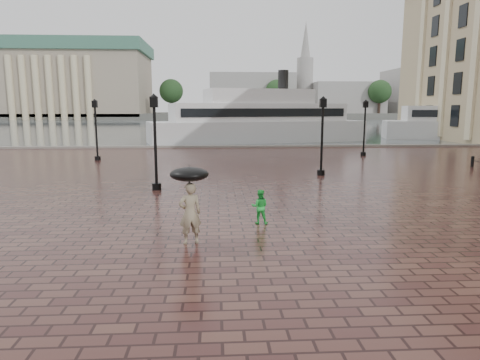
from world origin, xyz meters
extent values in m
plane|color=#341917|center=(0.00, 0.00, 0.00)|extent=(300.00, 300.00, 0.00)
plane|color=#495359|center=(0.00, 92.00, 0.00)|extent=(240.00, 240.00, 0.00)
cube|color=slate|center=(0.00, 32.00, 0.00)|extent=(80.00, 0.60, 0.30)
cube|color=#4C4C47|center=(0.00, 160.00, 1.00)|extent=(300.00, 60.00, 2.00)
cube|color=gray|center=(-55.00, 145.00, 12.00)|extent=(55.00, 30.00, 22.00)
cube|color=#3C6E59|center=(-55.00, 145.00, 24.00)|extent=(57.00, 32.00, 4.00)
cube|color=gray|center=(10.00, 150.00, 9.00)|extent=(30.00, 22.00, 14.00)
cube|color=gray|center=(45.00, 150.00, 7.50)|extent=(25.00, 22.00, 11.00)
cube|color=gray|center=(80.00, 150.00, 10.00)|extent=(35.00, 22.00, 16.00)
cylinder|color=gray|center=(30.00, 150.00, 12.00)|extent=(6.00, 6.00, 20.00)
cone|color=gray|center=(30.00, 150.00, 26.00)|extent=(5.00, 5.00, 18.00)
cylinder|color=#2D2119|center=(-54.00, 138.00, 4.00)|extent=(1.00, 1.00, 8.00)
sphere|color=#1B3518|center=(-54.00, 138.00, 9.50)|extent=(8.00, 8.00, 8.00)
cylinder|color=#2D2119|center=(-18.00, 138.00, 4.00)|extent=(1.00, 1.00, 8.00)
sphere|color=#1B3518|center=(-18.00, 138.00, 9.50)|extent=(8.00, 8.00, 8.00)
cylinder|color=#2D2119|center=(18.00, 138.00, 4.00)|extent=(1.00, 1.00, 8.00)
sphere|color=#1B3518|center=(18.00, 138.00, 9.50)|extent=(8.00, 8.00, 8.00)
cylinder|color=#2D2119|center=(54.00, 138.00, 4.00)|extent=(1.00, 1.00, 8.00)
sphere|color=#1B3518|center=(54.00, 138.00, 9.50)|extent=(8.00, 8.00, 8.00)
cylinder|color=#2D2119|center=(90.00, 138.00, 4.00)|extent=(1.00, 1.00, 8.00)
sphere|color=#1B3518|center=(90.00, 138.00, 9.50)|extent=(8.00, 8.00, 8.00)
cylinder|color=black|center=(14.00, 17.00, 0.30)|extent=(0.20, 0.20, 0.60)
sphere|color=black|center=(14.00, 17.00, 0.62)|extent=(0.22, 0.22, 0.22)
cylinder|color=black|center=(-6.00, 10.00, 0.15)|extent=(0.44, 0.44, 0.30)
cylinder|color=black|center=(-6.00, 10.00, 2.00)|extent=(0.14, 0.14, 4.00)
cube|color=black|center=(-6.00, 10.00, 4.15)|extent=(0.35, 0.35, 0.50)
sphere|color=beige|center=(-6.00, 10.00, 4.15)|extent=(0.28, 0.28, 0.28)
cylinder|color=black|center=(3.00, 14.00, 0.15)|extent=(0.44, 0.44, 0.30)
cylinder|color=black|center=(3.00, 14.00, 2.00)|extent=(0.14, 0.14, 4.00)
cube|color=black|center=(3.00, 14.00, 4.15)|extent=(0.35, 0.35, 0.50)
sphere|color=beige|center=(3.00, 14.00, 4.15)|extent=(0.28, 0.28, 0.28)
cylinder|color=black|center=(-12.00, 22.00, 0.15)|extent=(0.44, 0.44, 0.30)
cylinder|color=black|center=(-12.00, 22.00, 2.00)|extent=(0.14, 0.14, 4.00)
cube|color=black|center=(-12.00, 22.00, 4.15)|extent=(0.35, 0.35, 0.50)
sphere|color=beige|center=(-12.00, 22.00, 4.15)|extent=(0.28, 0.28, 0.28)
cylinder|color=black|center=(9.00, 24.00, 0.15)|extent=(0.44, 0.44, 0.30)
cylinder|color=black|center=(9.00, 24.00, 2.00)|extent=(0.14, 0.14, 4.00)
cube|color=black|center=(9.00, 24.00, 4.15)|extent=(0.35, 0.35, 0.50)
sphere|color=beige|center=(9.00, 24.00, 4.15)|extent=(0.28, 0.28, 0.28)
imported|color=gray|center=(-3.89, 1.54, 0.90)|extent=(0.75, 0.59, 1.80)
imported|color=green|center=(-1.67, 3.59, 0.58)|extent=(0.62, 0.51, 1.17)
cube|color=#BEBEBE|center=(1.80, 38.80, 1.19)|extent=(25.56, 12.10, 2.39)
cube|color=silver|center=(1.80, 38.80, 3.38)|extent=(20.55, 10.06, 1.99)
cube|color=silver|center=(1.80, 38.80, 5.17)|extent=(12.70, 7.46, 1.59)
cylinder|color=black|center=(4.69, 39.56, 6.96)|extent=(1.19, 1.19, 2.39)
cube|color=black|center=(2.47, 36.25, 3.38)|extent=(18.30, 4.91, 0.89)
cube|color=black|center=(1.13, 41.35, 3.38)|extent=(18.30, 4.91, 0.89)
cube|color=black|center=(30.82, 43.67, 3.21)|extent=(17.37, 4.68, 0.85)
cylinder|color=black|center=(-3.89, 1.54, 1.53)|extent=(0.02, 0.02, 0.95)
ellipsoid|color=black|center=(-3.89, 1.54, 2.03)|extent=(1.10, 1.10, 0.39)
camera|label=1|loc=(-3.14, -10.43, 3.88)|focal=32.00mm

